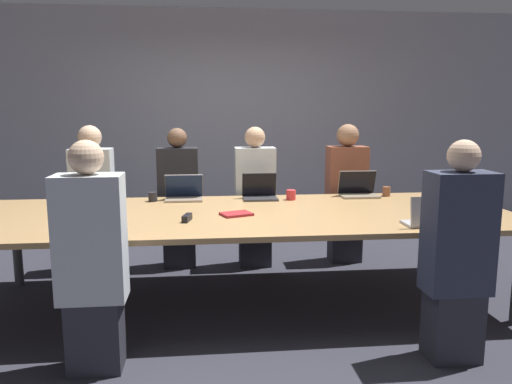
# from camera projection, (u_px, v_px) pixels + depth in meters

# --- Properties ---
(ground_plane) EXTENTS (24.00, 24.00, 0.00)m
(ground_plane) POSITION_uv_depth(u_px,v_px,m) (243.00, 302.00, 4.17)
(ground_plane) COLOR #2D2D38
(curtain_wall) EXTENTS (12.00, 0.06, 2.80)m
(curtain_wall) POSITION_uv_depth(u_px,v_px,m) (228.00, 125.00, 6.24)
(curtain_wall) COLOR #9999A3
(curtain_wall) RESTS_ON ground_plane
(conference_table) EXTENTS (4.37, 1.60, 0.76)m
(conference_table) POSITION_uv_depth(u_px,v_px,m) (243.00, 218.00, 4.05)
(conference_table) COLOR tan
(conference_table) RESTS_ON ground_plane
(laptop_far_left) EXTENTS (0.33, 0.22, 0.22)m
(laptop_far_left) POSITION_uv_depth(u_px,v_px,m) (81.00, 195.00, 4.49)
(laptop_far_left) COLOR gray
(laptop_far_left) RESTS_ON conference_table
(person_far_left) EXTENTS (0.40, 0.24, 1.44)m
(person_far_left) POSITION_uv_depth(u_px,v_px,m) (93.00, 200.00, 4.92)
(person_far_left) COLOR #2D2D38
(person_far_left) RESTS_ON ground_plane
(cup_far_left) EXTENTS (0.08, 0.08, 0.09)m
(cup_far_left) POSITION_uv_depth(u_px,v_px,m) (111.00, 197.00, 4.50)
(cup_far_left) COLOR #232328
(cup_far_left) RESTS_ON conference_table
(laptop_near_left) EXTENTS (0.34, 0.22, 0.22)m
(laptop_near_left) POSITION_uv_depth(u_px,v_px,m) (96.00, 224.00, 3.34)
(laptop_near_left) COLOR #333338
(laptop_near_left) RESTS_ON conference_table
(person_near_left) EXTENTS (0.40, 0.24, 1.42)m
(person_near_left) POSITION_uv_depth(u_px,v_px,m) (92.00, 262.00, 2.99)
(person_near_left) COLOR #2D2D38
(person_near_left) RESTS_ON ground_plane
(laptop_far_midleft) EXTENTS (0.35, 0.24, 0.24)m
(laptop_far_midleft) POSITION_uv_depth(u_px,v_px,m) (184.00, 193.00, 4.59)
(laptop_far_midleft) COLOR gray
(laptop_far_midleft) RESTS_ON conference_table
(person_far_midleft) EXTENTS (0.40, 0.24, 1.41)m
(person_far_midleft) POSITION_uv_depth(u_px,v_px,m) (179.00, 200.00, 5.03)
(person_far_midleft) COLOR #2D2D38
(person_far_midleft) RESTS_ON ground_plane
(cup_far_midleft) EXTENTS (0.08, 0.08, 0.08)m
(cup_far_midleft) POSITION_uv_depth(u_px,v_px,m) (153.00, 197.00, 4.53)
(cup_far_midleft) COLOR #232328
(cup_far_midleft) RESTS_ON conference_table
(laptop_near_right) EXTENTS (0.33, 0.22, 0.22)m
(laptop_near_right) POSITION_uv_depth(u_px,v_px,m) (430.00, 217.00, 3.55)
(laptop_near_right) COLOR #B7B7BC
(laptop_near_right) RESTS_ON conference_table
(person_near_right) EXTENTS (0.40, 0.24, 1.41)m
(person_near_right) POSITION_uv_depth(u_px,v_px,m) (457.00, 256.00, 3.12)
(person_near_right) COLOR #2D2D38
(person_near_right) RESTS_ON ground_plane
(bottle_near_right) EXTENTS (0.07, 0.07, 0.23)m
(bottle_near_right) POSITION_uv_depth(u_px,v_px,m) (453.00, 207.00, 3.75)
(bottle_near_right) COLOR black
(bottle_near_right) RESTS_ON conference_table
(laptop_far_center) EXTENTS (0.32, 0.23, 0.24)m
(laptop_far_center) POSITION_uv_depth(u_px,v_px,m) (260.00, 192.00, 4.65)
(laptop_far_center) COLOR #333338
(laptop_far_center) RESTS_ON conference_table
(person_far_center) EXTENTS (0.40, 0.24, 1.42)m
(person_far_center) POSITION_uv_depth(u_px,v_px,m) (255.00, 199.00, 5.06)
(person_far_center) COLOR #2D2D38
(person_far_center) RESTS_ON ground_plane
(cup_far_center) EXTENTS (0.09, 0.09, 0.09)m
(cup_far_center) POSITION_uv_depth(u_px,v_px,m) (291.00, 195.00, 4.60)
(cup_far_center) COLOR red
(cup_far_center) RESTS_ON conference_table
(laptop_far_right) EXTENTS (0.36, 0.24, 0.24)m
(laptop_far_right) POSITION_uv_depth(u_px,v_px,m) (358.00, 189.00, 4.78)
(laptop_far_right) COLOR gray
(laptop_far_right) RESTS_ON conference_table
(person_far_right) EXTENTS (0.40, 0.24, 1.44)m
(person_far_right) POSITION_uv_depth(u_px,v_px,m) (346.00, 195.00, 5.21)
(person_far_right) COLOR #2D2D38
(person_far_right) RESTS_ON ground_plane
(cup_far_right) EXTENTS (0.07, 0.07, 0.09)m
(cup_far_right) POSITION_uv_depth(u_px,v_px,m) (386.00, 191.00, 4.80)
(cup_far_right) COLOR brown
(cup_far_right) RESTS_ON conference_table
(stapler) EXTENTS (0.08, 0.16, 0.05)m
(stapler) POSITION_uv_depth(u_px,v_px,m) (187.00, 218.00, 3.73)
(stapler) COLOR black
(stapler) RESTS_ON conference_table
(notebook) EXTENTS (0.28, 0.24, 0.02)m
(notebook) POSITION_uv_depth(u_px,v_px,m) (236.00, 214.00, 3.93)
(notebook) COLOR maroon
(notebook) RESTS_ON conference_table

